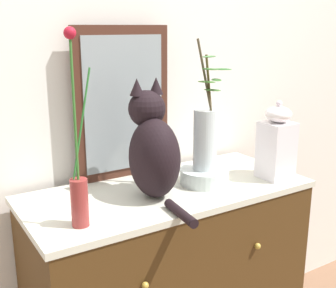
{
  "coord_description": "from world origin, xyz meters",
  "views": [
    {
      "loc": [
        -0.84,
        -1.35,
        1.54
      ],
      "look_at": [
        0.0,
        0.0,
        1.1
      ],
      "focal_mm": 46.49,
      "sensor_mm": 36.0,
      "label": 1
    }
  ],
  "objects": [
    {
      "name": "wall_back",
      "position": [
        0.0,
        0.32,
        1.3
      ],
      "size": [
        4.4,
        0.08,
        2.6
      ],
      "primitive_type": "cube",
      "color": "silver",
      "rests_on": "ground_plane"
    },
    {
      "name": "bowl_porcelain",
      "position": [
        0.15,
        -0.03,
        0.95
      ],
      "size": [
        0.2,
        0.2,
        0.06
      ],
      "primitive_type": "cylinder",
      "color": "white",
      "rests_on": "sideboard"
    },
    {
      "name": "vase_glass_clear",
      "position": [
        0.15,
        -0.03,
        1.12
      ],
      "size": [
        0.15,
        0.15,
        0.51
      ],
      "color": "silver",
      "rests_on": "bowl_porcelain"
    },
    {
      "name": "cat_sitting",
      "position": [
        -0.08,
        -0.03,
        1.1
      ],
      "size": [
        0.2,
        0.44,
        0.43
      ],
      "color": "black",
      "rests_on": "sideboard"
    },
    {
      "name": "mirror_leaning",
      "position": [
        -0.07,
        0.23,
        1.23
      ],
      "size": [
        0.41,
        0.03,
        0.62
      ],
      "color": "#472419",
      "rests_on": "sideboard"
    },
    {
      "name": "jar_lidded_porcelain",
      "position": [
        0.45,
        -0.13,
        1.07
      ],
      "size": [
        0.12,
        0.12,
        0.33
      ],
      "color": "white",
      "rests_on": "sideboard"
    },
    {
      "name": "vase_slim_green",
      "position": [
        -0.41,
        -0.13,
        1.06
      ],
      "size": [
        0.09,
        0.06,
        0.61
      ],
      "color": "maroon",
      "rests_on": "sideboard"
    }
  ]
}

